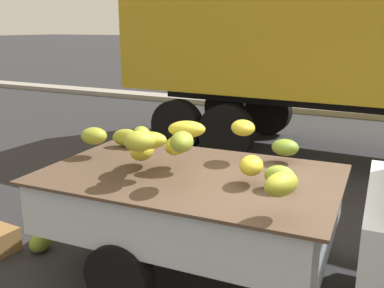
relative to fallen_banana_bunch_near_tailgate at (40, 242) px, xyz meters
name	(u,v)px	position (x,y,z in m)	size (l,w,h in m)	color
fallen_banana_bunch_near_tailgate	(40,242)	(0.00, 0.00, 0.00)	(0.29, 0.22, 0.21)	olive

